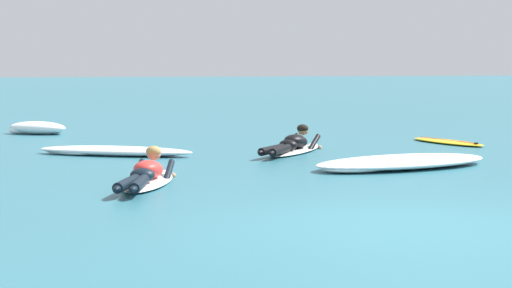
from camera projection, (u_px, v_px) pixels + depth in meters
ground_plane at (259, 138)px, 18.64m from camera, size 120.00×120.00×0.00m
surfer_near at (146, 175)px, 11.71m from camera, size 1.04×2.45×0.53m
surfer_far at (293, 146)px, 15.66m from camera, size 1.71×2.39×0.55m
drifting_surfboard at (448, 142)px, 17.40m from camera, size 1.24×2.01×0.16m
whitewater_front at (115, 151)px, 15.28m from camera, size 2.92×1.61×0.17m
whitewater_mid_left at (38, 128)px, 19.51m from camera, size 1.52×1.12×0.29m
whitewater_back at (402, 162)px, 13.59m from camera, size 3.31×2.01×0.19m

